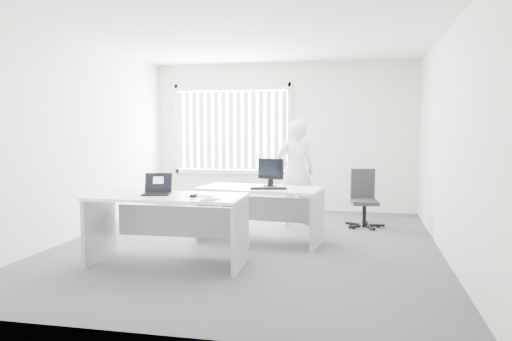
% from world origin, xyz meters
% --- Properties ---
extents(ground, '(6.00, 6.00, 0.00)m').
position_xyz_m(ground, '(0.00, 0.00, 0.00)').
color(ground, '#505157').
rests_on(ground, ground).
extents(wall_back, '(5.00, 0.02, 2.80)m').
position_xyz_m(wall_back, '(0.00, 3.00, 1.40)').
color(wall_back, silver).
rests_on(wall_back, ground).
extents(wall_front, '(5.00, 0.02, 2.80)m').
position_xyz_m(wall_front, '(0.00, -3.00, 1.40)').
color(wall_front, silver).
rests_on(wall_front, ground).
extents(wall_left, '(0.02, 6.00, 2.80)m').
position_xyz_m(wall_left, '(-2.50, 0.00, 1.40)').
color(wall_left, silver).
rests_on(wall_left, ground).
extents(wall_right, '(0.02, 6.00, 2.80)m').
position_xyz_m(wall_right, '(2.50, 0.00, 1.40)').
color(wall_right, silver).
rests_on(wall_right, ground).
extents(ceiling, '(5.00, 6.00, 0.02)m').
position_xyz_m(ceiling, '(0.00, 0.00, 2.80)').
color(ceiling, white).
rests_on(ceiling, wall_back).
extents(window, '(2.32, 0.06, 1.76)m').
position_xyz_m(window, '(-1.00, 2.96, 1.55)').
color(window, silver).
rests_on(window, wall_back).
extents(blinds, '(2.20, 0.10, 1.50)m').
position_xyz_m(blinds, '(-1.00, 2.90, 1.52)').
color(blinds, white).
rests_on(blinds, wall_back).
extents(desk_near, '(1.79, 0.87, 0.81)m').
position_xyz_m(desk_near, '(-0.70, -1.10, 0.58)').
color(desk_near, white).
rests_on(desk_near, ground).
extents(desk_far, '(1.75, 0.99, 0.76)m').
position_xyz_m(desk_far, '(0.12, 0.24, 0.55)').
color(desk_far, white).
rests_on(desk_far, ground).
extents(office_chair, '(0.61, 0.61, 0.92)m').
position_xyz_m(office_chair, '(1.53, 1.58, 0.29)').
color(office_chair, black).
rests_on(office_chair, ground).
extents(person, '(0.73, 0.60, 1.71)m').
position_xyz_m(person, '(0.44, 1.51, 0.86)').
color(person, white).
rests_on(person, ground).
extents(laptop, '(0.37, 0.34, 0.25)m').
position_xyz_m(laptop, '(-0.83, -1.11, 0.93)').
color(laptop, black).
rests_on(laptop, desk_near).
extents(paper_sheet, '(0.33, 0.24, 0.00)m').
position_xyz_m(paper_sheet, '(-0.29, -1.12, 0.81)').
color(paper_sheet, silver).
rests_on(paper_sheet, desk_near).
extents(mouse, '(0.06, 0.10, 0.04)m').
position_xyz_m(mouse, '(-0.35, -1.19, 0.83)').
color(mouse, '#A7A7A9').
rests_on(mouse, paper_sheet).
extents(booklet, '(0.19, 0.23, 0.01)m').
position_xyz_m(booklet, '(-0.11, -1.36, 0.81)').
color(booklet, silver).
rests_on(booklet, desk_near).
extents(keyboard, '(0.51, 0.26, 0.02)m').
position_xyz_m(keyboard, '(0.27, 0.08, 0.77)').
color(keyboard, black).
rests_on(keyboard, desk_far).
extents(monitor, '(0.41, 0.22, 0.39)m').
position_xyz_m(monitor, '(0.23, 0.43, 0.95)').
color(monitor, black).
rests_on(monitor, desk_far).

